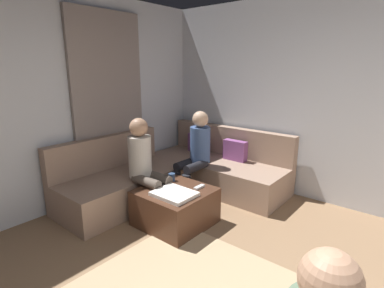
% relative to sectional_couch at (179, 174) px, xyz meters
% --- Properties ---
extents(wall_back, '(6.00, 0.12, 2.70)m').
position_rel_sectional_couch_xyz_m(wall_back, '(2.08, 1.06, 1.07)').
color(wall_back, silver).
rests_on(wall_back, ground_plane).
extents(wall_left, '(0.12, 6.00, 2.70)m').
position_rel_sectional_couch_xyz_m(wall_left, '(-0.86, -1.88, 1.07)').
color(wall_left, silver).
rests_on(wall_left, ground_plane).
extents(curtain_panel, '(0.06, 1.10, 2.50)m').
position_rel_sectional_couch_xyz_m(curtain_panel, '(-0.76, -0.58, 0.97)').
color(curtain_panel, gray).
rests_on(curtain_panel, ground_plane).
extents(sectional_couch, '(2.10, 2.55, 0.87)m').
position_rel_sectional_couch_xyz_m(sectional_couch, '(0.00, 0.00, 0.00)').
color(sectional_couch, '#9E7F6B').
rests_on(sectional_couch, ground_plane).
extents(ottoman, '(0.76, 0.76, 0.42)m').
position_rel_sectional_couch_xyz_m(ottoman, '(0.58, -0.70, -0.07)').
color(ottoman, '#4C2D1E').
rests_on(ottoman, ground_plane).
extents(folded_blanket, '(0.44, 0.36, 0.04)m').
position_rel_sectional_couch_xyz_m(folded_blanket, '(0.68, -0.82, 0.16)').
color(folded_blanket, white).
rests_on(folded_blanket, ottoman).
extents(coffee_mug, '(0.08, 0.08, 0.10)m').
position_rel_sectional_couch_xyz_m(coffee_mug, '(0.36, -0.52, 0.19)').
color(coffee_mug, '#334C72').
rests_on(coffee_mug, ottoman).
extents(game_remote, '(0.05, 0.15, 0.02)m').
position_rel_sectional_couch_xyz_m(game_remote, '(0.76, -0.48, 0.15)').
color(game_remote, white).
rests_on(game_remote, ottoman).
extents(person_on_couch_back, '(0.30, 0.60, 1.20)m').
position_rel_sectional_couch_xyz_m(person_on_couch_back, '(0.27, 0.06, 0.38)').
color(person_on_couch_back, black).
rests_on(person_on_couch_back, ground_plane).
extents(person_on_couch_side, '(0.60, 0.30, 1.20)m').
position_rel_sectional_couch_xyz_m(person_on_couch_side, '(0.15, -0.75, 0.38)').
color(person_on_couch_side, brown).
rests_on(person_on_couch_side, ground_plane).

